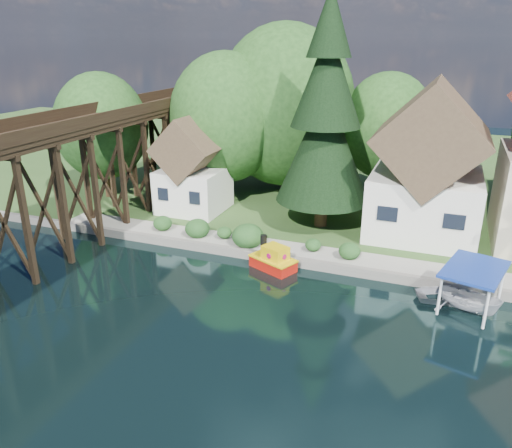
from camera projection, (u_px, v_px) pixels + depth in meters
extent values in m
plane|color=black|center=(255.00, 330.00, 25.62)|extent=(140.00, 140.00, 0.00)
cube|color=#2A4A1D|center=(365.00, 169.00, 55.21)|extent=(140.00, 52.00, 0.50)
cube|color=slate|center=(360.00, 272.00, 31.15)|extent=(60.00, 0.40, 0.62)
cube|color=gray|center=(396.00, 266.00, 31.54)|extent=(50.00, 2.60, 0.06)
cube|color=black|center=(3.00, 218.00, 29.56)|extent=(4.00, 0.36, 8.00)
cube|color=black|center=(43.00, 203.00, 32.35)|extent=(4.00, 0.36, 8.00)
cube|color=black|center=(76.00, 189.00, 35.15)|extent=(4.00, 0.36, 8.00)
cube|color=black|center=(104.00, 178.00, 37.94)|extent=(4.00, 0.36, 8.00)
cube|color=black|center=(129.00, 168.00, 40.73)|extent=(4.00, 0.36, 8.00)
cube|color=black|center=(150.00, 160.00, 43.53)|extent=(4.00, 0.36, 8.00)
cube|color=black|center=(169.00, 152.00, 46.32)|extent=(4.00, 0.36, 8.00)
cube|color=black|center=(185.00, 146.00, 49.11)|extent=(4.00, 0.36, 8.00)
cube|color=black|center=(200.00, 140.00, 51.91)|extent=(4.00, 0.36, 8.00)
cube|color=black|center=(44.00, 131.00, 33.95)|extent=(0.35, 44.00, 0.35)
cube|color=black|center=(86.00, 135.00, 32.77)|extent=(0.35, 44.00, 0.35)
cube|color=black|center=(64.00, 128.00, 33.25)|extent=(4.00, 44.00, 0.30)
cube|color=black|center=(39.00, 118.00, 33.73)|extent=(0.12, 44.00, 0.80)
cube|color=black|center=(87.00, 122.00, 32.39)|extent=(0.12, 44.00, 0.80)
cube|color=white|center=(423.00, 203.00, 36.27)|extent=(7.50, 8.00, 4.50)
cube|color=#483626|center=(432.00, 135.00, 34.51)|extent=(7.64, 8.64, 7.64)
cube|color=black|center=(387.00, 214.00, 33.36)|extent=(1.35, 0.08, 1.00)
cube|color=black|center=(454.00, 222.00, 31.96)|extent=(1.35, 0.08, 1.00)
cube|color=white|center=(194.00, 189.00, 41.16)|extent=(5.00, 5.00, 3.50)
cube|color=#483626|center=(192.00, 147.00, 39.90)|extent=(5.09, 5.40, 5.09)
cube|color=black|center=(163.00, 194.00, 39.35)|extent=(0.90, 0.08, 1.00)
cube|color=black|center=(195.00, 198.00, 38.41)|extent=(0.90, 0.08, 1.00)
cylinder|color=#382314|center=(227.00, 172.00, 44.58)|extent=(0.50, 0.50, 4.50)
ellipsoid|color=#1D4117|center=(226.00, 118.00, 42.90)|extent=(4.40, 4.40, 5.06)
cylinder|color=#382314|center=(283.00, 163.00, 46.65)|extent=(0.50, 0.50, 4.95)
ellipsoid|color=#1D4117|center=(285.00, 106.00, 44.80)|extent=(5.00, 5.00, 5.75)
cylinder|color=#382314|center=(382.00, 174.00, 44.67)|extent=(0.50, 0.50, 4.05)
ellipsoid|color=#1D4117|center=(387.00, 126.00, 43.16)|extent=(4.00, 4.00, 4.60)
cylinder|color=#382314|center=(107.00, 175.00, 44.52)|extent=(0.50, 0.50, 4.05)
ellipsoid|color=#1D4117|center=(101.00, 127.00, 43.00)|extent=(4.00, 4.00, 4.60)
ellipsoid|color=#174119|center=(197.00, 227.00, 35.88)|extent=(1.98, 1.98, 1.53)
ellipsoid|color=#174119|center=(224.00, 231.00, 35.53)|extent=(1.54, 1.54, 1.19)
ellipsoid|color=#174119|center=(248.00, 234.00, 34.34)|extent=(2.20, 2.20, 1.70)
ellipsoid|color=#174119|center=(163.00, 222.00, 37.09)|extent=(1.76, 1.76, 1.36)
ellipsoid|color=#174119|center=(313.00, 243.00, 33.44)|extent=(1.54, 1.54, 1.19)
ellipsoid|color=#174119|center=(349.00, 249.00, 32.32)|extent=(1.76, 1.76, 1.36)
cylinder|color=#382314|center=(321.00, 206.00, 37.76)|extent=(0.94, 0.94, 3.13)
cone|color=black|center=(324.00, 145.00, 36.10)|extent=(6.88, 6.88, 8.34)
cone|color=black|center=(328.00, 77.00, 34.43)|extent=(5.01, 5.01, 6.78)
cone|color=black|center=(330.00, 20.00, 33.14)|extent=(3.13, 3.13, 4.69)
cube|color=red|center=(273.00, 264.00, 32.19)|extent=(3.25, 2.57, 0.77)
cube|color=#DDB80B|center=(273.00, 258.00, 32.05)|extent=(3.38, 2.70, 0.10)
cube|color=#DDB80B|center=(275.00, 253.00, 31.78)|extent=(1.87, 1.67, 0.96)
cylinder|color=black|center=(264.00, 240.00, 32.25)|extent=(0.42, 0.42, 0.67)
cylinder|color=#A10C52|center=(269.00, 256.00, 31.38)|extent=(0.35, 0.21, 0.35)
cylinder|color=#A10C52|center=(282.00, 251.00, 32.17)|extent=(0.35, 0.21, 0.35)
cylinder|color=#A10C52|center=(284.00, 257.00, 31.27)|extent=(0.21, 0.35, 0.35)
imported|color=silver|center=(452.00, 294.00, 28.35)|extent=(4.59, 3.92, 0.80)
imported|color=silver|center=(469.00, 301.00, 27.12)|extent=(3.52, 2.07, 1.28)
cube|color=navy|center=(475.00, 269.00, 26.44)|extent=(3.79, 4.70, 0.15)
cylinder|color=white|center=(486.00, 309.00, 24.86)|extent=(0.15, 0.15, 2.31)
cylinder|color=white|center=(502.00, 282.00, 27.56)|extent=(0.15, 0.15, 2.31)
cylinder|color=white|center=(440.00, 295.00, 26.13)|extent=(0.15, 0.15, 2.31)
cylinder|color=white|center=(459.00, 271.00, 28.84)|extent=(0.15, 0.15, 2.31)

